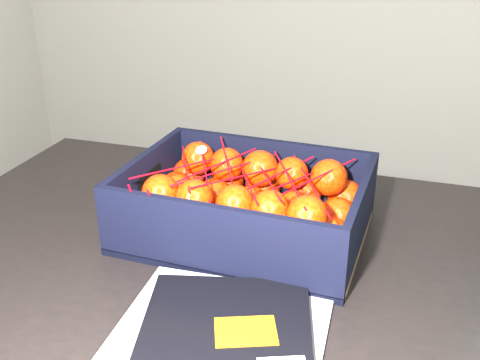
% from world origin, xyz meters
% --- Properties ---
extents(table, '(1.24, 0.86, 0.75)m').
position_xyz_m(table, '(0.03, 0.04, 0.65)').
color(table, black).
rests_on(table, ground).
extents(magazine_stack, '(0.29, 0.33, 0.02)m').
position_xyz_m(magazine_stack, '(0.03, -0.16, 0.76)').
color(magazine_stack, beige).
rests_on(magazine_stack, table).
extents(produce_crate, '(0.38, 0.28, 0.12)m').
position_xyz_m(produce_crate, '(-0.03, 0.13, 0.79)').
color(produce_crate, '#8C5D40').
rests_on(produce_crate, table).
extents(clementine_heap, '(0.36, 0.26, 0.11)m').
position_xyz_m(clementine_heap, '(-0.03, 0.13, 0.81)').
color(clementine_heap, red).
rests_on(clementine_heap, produce_crate).
extents(mesh_net, '(0.31, 0.25, 0.09)m').
position_xyz_m(mesh_net, '(-0.04, 0.12, 0.86)').
color(mesh_net, '#B90615').
rests_on(mesh_net, clementine_heap).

